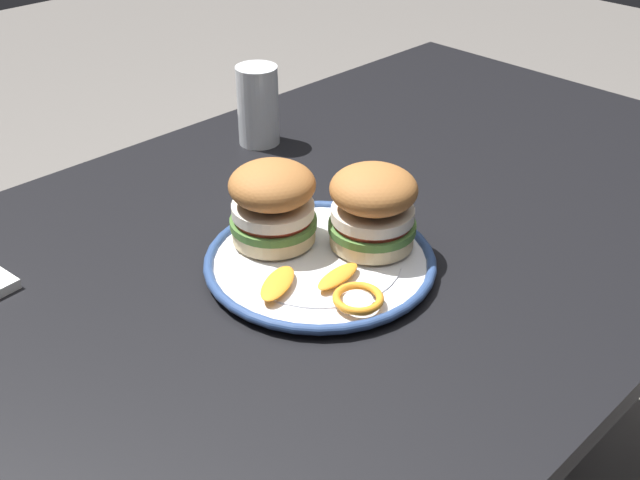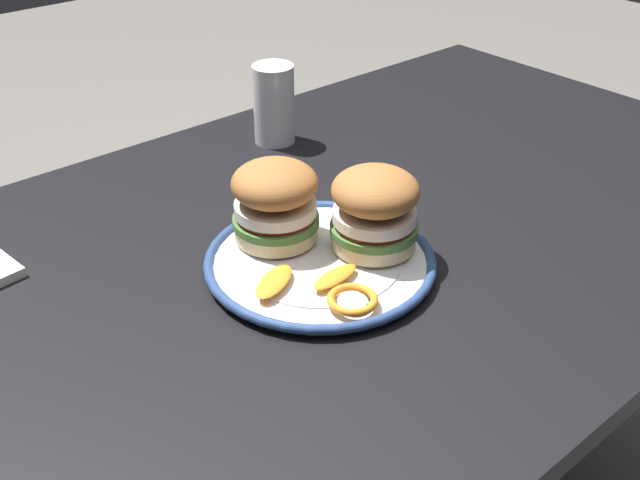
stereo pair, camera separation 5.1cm
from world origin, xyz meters
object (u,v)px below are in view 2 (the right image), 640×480
object	(u,v)px
dinner_plate	(320,262)
drinking_glass	(274,110)
dining_table	(339,292)
sandwich_half_left	(275,201)
sandwich_half_right	(375,208)

from	to	relation	value
dinner_plate	drinking_glass	size ratio (longest dim) A/B	2.23
dining_table	sandwich_half_left	world-z (taller)	sandwich_half_left
dinner_plate	sandwich_half_left	distance (m)	0.09
dinner_plate	sandwich_half_left	world-z (taller)	sandwich_half_left
dining_table	sandwich_half_left	xyz separation A→B (m)	(0.09, -0.02, 0.17)
sandwich_half_left	dining_table	bearing A→B (deg)	165.96
sandwich_half_left	sandwich_half_right	distance (m)	0.12
dining_table	dinner_plate	bearing A→B (deg)	32.40
dining_table	drinking_glass	bearing A→B (deg)	-111.54
sandwich_half_right	drinking_glass	distance (m)	0.37
sandwich_half_right	drinking_glass	size ratio (longest dim) A/B	1.16
dining_table	sandwich_half_right	bearing A→B (deg)	83.22
sandwich_half_right	dining_table	bearing A→B (deg)	-96.78
sandwich_half_left	sandwich_half_right	bearing A→B (deg)	130.44
dinner_plate	drinking_glass	distance (m)	0.37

